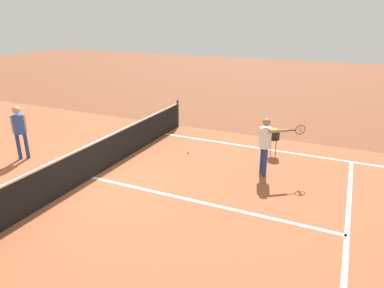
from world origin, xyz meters
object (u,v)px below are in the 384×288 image
Objects in this scene: ball_hopper at (274,134)px; tennis_ball_near_net at (188,152)px; net at (90,161)px; player_far at (19,127)px; player_near at (266,140)px.

ball_hopper is 13.25× the size of tennis_ball_near_net.
player_far is at bearing 85.75° from net.
tennis_ball_near_net is (0.55, 2.59, -0.97)m from player_near.
player_near is (2.16, -4.19, 0.51)m from net.
net is at bearing 132.59° from ball_hopper.
net reaches higher than tennis_ball_near_net.
tennis_ball_near_net is (-1.06, 2.49, -0.64)m from ball_hopper.
player_far is 7.75m from ball_hopper.
net is 6.46× the size of player_near.
player_near is 7.25m from player_far.
player_far is (0.21, 2.79, 0.52)m from net.
player_near is 0.97× the size of player_far.
player_far is at bearing 119.61° from tennis_ball_near_net.
tennis_ball_near_net is at bearing 78.03° from player_near.
player_near is at bearing -62.78° from net.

